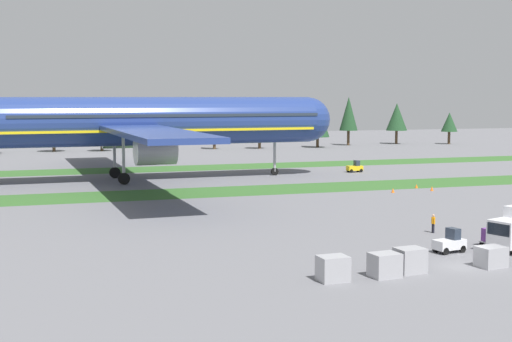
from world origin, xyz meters
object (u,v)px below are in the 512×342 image
Objects in this scene: uld_container_2 at (410,260)px; taxiway_marker_1 at (432,189)px; taxiway_marker_2 at (393,190)px; uld_container_3 at (491,257)px; baggage_tug at (450,242)px; pushback_tractor at (355,167)px; airliner at (135,121)px; uld_container_0 at (333,269)px; uld_container_1 at (385,265)px; taxiway_marker_0 at (416,186)px; ground_crew_marshaller at (433,223)px; cargo_dolly_lead at (495,236)px.

taxiway_marker_1 is (25.84, 39.30, -0.59)m from uld_container_2.
taxiway_marker_1 is at bearing 0.52° from taxiway_marker_2.
uld_container_3 is at bearing -115.92° from taxiway_marker_1.
uld_container_2 is at bearing 117.39° from baggage_tug.
taxiway_marker_1 is (-0.71, -25.11, -0.51)m from pushback_tractor.
airliner is 66.36m from uld_container_3.
uld_container_0 is at bearing 1.90° from airliner.
taxiway_marker_2 is (30.04, -24.17, -8.62)m from airliner.
uld_container_3 is 41.75m from taxiway_marker_2.
uld_container_1 is 3.74× the size of taxiway_marker_0.
uld_container_2 is at bearing -27.35° from ground_crew_marshaller.
airliner is at bearing -148.58° from ground_crew_marshaller.
cargo_dolly_lead is 1.40× the size of ground_crew_marshaller.
uld_container_2 is (6.20, 0.47, 0.03)m from uld_container_0.
taxiway_marker_1 is (16.01, 26.38, -0.64)m from ground_crew_marshaller.
uld_container_0 is 1.00× the size of uld_container_2.
uld_container_1 is at bearing -32.06° from ground_crew_marshaller.
taxiway_marker_1 is at bearing 56.67° from uld_container_2.
baggage_tug reaches higher than taxiway_marker_1.
baggage_tug is at bearing 32.39° from uld_container_1.
taxiway_marker_1 is at bearing 54.77° from uld_container_1.
ground_crew_marshaller is 33.45m from taxiway_marker_0.
uld_container_1 is (-28.87, -64.99, 0.04)m from pushback_tractor.
ground_crew_marshaller and uld_container_0 have the same top height.
cargo_dolly_lead reaches higher than taxiway_marker_0.
uld_container_0 is at bearing -126.30° from taxiway_marker_0.
cargo_dolly_lead is 12.94m from uld_container_2.
ground_crew_marshaller is 30.86m from taxiway_marker_1.
uld_container_0 reaches higher than uld_container_1.
ground_crew_marshaller is 20.90m from uld_container_0.
pushback_tractor is at bearing -24.66° from cargo_dolly_lead.
uld_container_1 is 1.00× the size of uld_container_3.
ground_crew_marshaller is (-1.66, 6.99, 0.03)m from cargo_dolly_lead.
taxiway_marker_1 is at bearing 64.08° from uld_container_3.
uld_container_3 is at bearing -113.69° from taxiway_marker_0.
taxiway_marker_2 is at bearing 71.31° from uld_container_3.
uld_container_1 is (3.89, -0.11, -0.02)m from uld_container_0.
pushback_tractor reaches higher than uld_container_0.
ground_crew_marshaller is 16.24m from uld_container_2.
airliner reaches higher than uld_container_2.
uld_container_1 is 45.65m from taxiway_marker_2.
baggage_tug is at bearing -116.68° from taxiway_marker_0.
cargo_dolly_lead is at bearing -110.79° from taxiway_marker_0.
uld_container_3 is at bearing -2.57° from uld_container_2.
taxiway_marker_0 is (27.70, 43.11, -0.58)m from uld_container_1.
uld_container_2 reaches higher than taxiway_marker_0.
pushback_tractor is 67.72m from uld_container_3.
uld_container_1 is (-8.87, -5.62, 0.04)m from baggage_tug.
uld_container_1 is 1.00× the size of uld_container_2.
airliner reaches higher than taxiway_marker_2.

